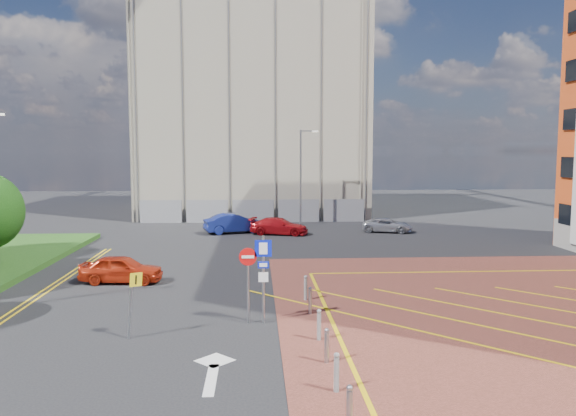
{
  "coord_description": "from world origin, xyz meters",
  "views": [
    {
      "loc": [
        0.25,
        -18.85,
        6.21
      ],
      "look_at": [
        1.64,
        5.32,
        3.75
      ],
      "focal_mm": 35.0,
      "sensor_mm": 36.0,
      "label": 1
    }
  ],
  "objects": [
    {
      "name": "car_silver_back",
      "position": [
        10.33,
        23.41,
        0.53
      ],
      "size": [
        4.18,
        2.77,
        1.07
      ],
      "primitive_type": "imported",
      "rotation": [
        0.0,
        0.0,
        1.29
      ],
      "color": "#B1B2B9",
      "rests_on": "ground"
    },
    {
      "name": "bollard_row",
      "position": [
        2.3,
        -1.67,
        0.47
      ],
      "size": [
        0.14,
        11.14,
        0.9
      ],
      "color": "#9EA0A8",
      "rests_on": "forecourt"
    },
    {
      "name": "lamp_back",
      "position": [
        4.08,
        28.0,
        4.36
      ],
      "size": [
        1.53,
        0.16,
        8.0
      ],
      "color": "#9EA0A8",
      "rests_on": "ground"
    },
    {
      "name": "ground",
      "position": [
        0.0,
        0.0,
        0.0
      ],
      "size": [
        140.0,
        140.0,
        0.0
      ],
      "primitive_type": "plane",
      "color": "black",
      "rests_on": "ground"
    },
    {
      "name": "warning_sign",
      "position": [
        -3.85,
        -0.45,
        1.43
      ],
      "size": [
        0.54,
        0.37,
        2.24
      ],
      "color": "#9EA0A8",
      "rests_on": "ground"
    },
    {
      "name": "car_blue_back",
      "position": [
        -1.41,
        23.61,
        0.75
      ],
      "size": [
        4.8,
        2.87,
        1.49
      ],
      "primitive_type": "imported",
      "rotation": [
        0.0,
        0.0,
        1.88
      ],
      "color": "navy",
      "rests_on": "ground"
    },
    {
      "name": "car_red_left",
      "position": [
        -6.14,
        7.69,
        0.65
      ],
      "size": [
        3.94,
        1.8,
        1.31
      ],
      "primitive_type": "imported",
      "rotation": [
        0.0,
        0.0,
        1.5
      ],
      "color": "#B1270F",
      "rests_on": "ground"
    },
    {
      "name": "construction_fence",
      "position": [
        1.0,
        30.0,
        1.0
      ],
      "size": [
        21.6,
        0.06,
        2.0
      ],
      "primitive_type": "cube",
      "color": "gray",
      "rests_on": "ground"
    },
    {
      "name": "construction_building",
      "position": [
        0.0,
        40.0,
        11.0
      ],
      "size": [
        21.2,
        19.2,
        22.0
      ],
      "primitive_type": "cube",
      "color": "#9E9681",
      "rests_on": "ground"
    },
    {
      "name": "sign_cluster",
      "position": [
        0.3,
        0.98,
        1.95
      ],
      "size": [
        1.17,
        0.12,
        3.2
      ],
      "color": "#9EA0A8",
      "rests_on": "ground"
    },
    {
      "name": "car_red_back",
      "position": [
        1.97,
        22.65,
        0.63
      ],
      "size": [
        4.65,
        2.79,
        1.26
      ],
      "primitive_type": "imported",
      "rotation": [
        0.0,
        0.0,
        1.32
      ],
      "color": "#AD0E14",
      "rests_on": "ground"
    }
  ]
}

